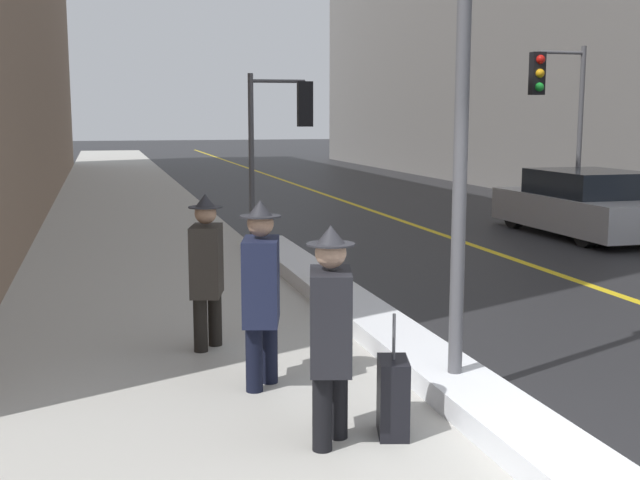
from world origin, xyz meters
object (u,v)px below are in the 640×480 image
rolling_suitcase (393,398)px  fire_hydrant (334,270)px  traffic_light_far (555,96)px  pedestrian_nearside (331,327)px  pedestrian_trailing (261,287)px  parked_car_silver (585,205)px  traffic_light_near (286,120)px  lamp_post (462,92)px  pedestrian_in_fedora (207,265)px

rolling_suitcase → fire_hydrant: (0.93, 4.77, 0.04)m
traffic_light_far → pedestrian_nearside: 13.12m
pedestrian_trailing → parked_car_silver: 11.00m
traffic_light_far → rolling_suitcase: size_ratio=4.11×
traffic_light_near → traffic_light_far: (5.88, -0.32, 0.50)m
lamp_post → rolling_suitcase: 2.53m
lamp_post → pedestrian_in_fedora: lamp_post is taller
traffic_light_near → traffic_light_far: size_ratio=0.83×
traffic_light_near → rolling_suitcase: bearing=-95.2°
lamp_post → rolling_suitcase: bearing=-139.9°
rolling_suitcase → fire_hydrant: size_ratio=1.36×
traffic_light_far → rolling_suitcase: bearing=54.4°
lamp_post → fire_hydrant: bearing=88.5°
fire_hydrant → rolling_suitcase: bearing=-101.0°
lamp_post → fire_hydrant: size_ratio=6.07×
fire_hydrant → traffic_light_near: bearing=83.3°
traffic_light_far → traffic_light_near: bearing=-2.5°
traffic_light_near → fire_hydrant: size_ratio=4.63×
pedestrian_trailing → pedestrian_in_fedora: bearing=-152.0°
pedestrian_nearside → pedestrian_in_fedora: size_ratio=1.01×
pedestrian_trailing → parked_car_silver: bearing=147.1°
pedestrian_in_fedora → fire_hydrant: bearing=151.9°
traffic_light_far → pedestrian_nearside: traffic_light_far is taller
pedestrian_in_fedora → rolling_suitcase: bearing=36.3°
lamp_post → rolling_suitcase: size_ratio=4.47×
traffic_light_near → pedestrian_in_fedora: traffic_light_near is taller
traffic_light_far → pedestrian_in_fedora: 11.54m
rolling_suitcase → fire_hydrant: bearing=-176.2°
pedestrian_trailing → fire_hydrant: pedestrian_trailing is taller
traffic_light_far → pedestrian_nearside: bearing=52.8°
lamp_post → parked_car_silver: (6.57, 8.05, -1.96)m
pedestrian_trailing → pedestrian_in_fedora: (-0.31, 1.31, -0.03)m
parked_car_silver → pedestrian_nearside: bearing=138.0°
traffic_light_far → parked_car_silver: bearing=87.5°
pedestrian_trailing → fire_hydrant: size_ratio=2.40×
pedestrian_nearside → parked_car_silver: size_ratio=0.38×
lamp_post → parked_car_silver: bearing=50.8°
traffic_light_near → fire_hydrant: 6.12m
traffic_light_far → rolling_suitcase: (-7.48, -10.20, -2.52)m
pedestrian_nearside → fire_hydrant: size_ratio=2.33×
lamp_post → traffic_light_near: (0.77, 9.83, -0.26)m
lamp_post → fire_hydrant: 4.66m
lamp_post → pedestrian_nearside: size_ratio=2.60×
traffic_light_far → pedestrian_in_fedora: size_ratio=2.41×
rolling_suitcase → pedestrian_in_fedora: bearing=-143.7°
pedestrian_in_fedora → fire_hydrant: 2.94m
pedestrian_trailing → parked_car_silver: (8.13, 7.40, -0.29)m
lamp_post → parked_car_silver: lamp_post is taller
pedestrian_in_fedora → parked_car_silver: size_ratio=0.37×
pedestrian_trailing → parked_car_silver: size_ratio=0.39×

